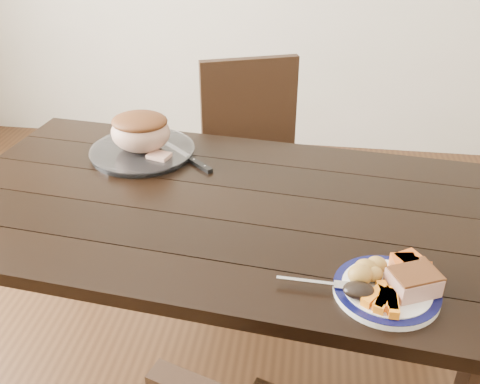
# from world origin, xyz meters

# --- Properties ---
(ground) EXTENTS (4.00, 4.00, 0.00)m
(ground) POSITION_xyz_m (0.00, 0.00, 0.00)
(ground) COLOR #472B16
(ground) RESTS_ON ground
(dining_table) EXTENTS (1.69, 1.07, 0.75)m
(dining_table) POSITION_xyz_m (0.00, 0.00, 0.66)
(dining_table) COLOR black
(dining_table) RESTS_ON ground
(chair_far) EXTENTS (0.54, 0.55, 0.93)m
(chair_far) POSITION_xyz_m (0.04, 0.73, 0.52)
(chair_far) COLOR black
(chair_far) RESTS_ON ground
(dinner_plate) EXTENTS (0.24, 0.24, 0.02)m
(dinner_plate) POSITION_xyz_m (0.47, -0.34, 0.76)
(dinner_plate) COLOR white
(dinner_plate) RESTS_ON dining_table
(plate_rim) EXTENTS (0.24, 0.24, 0.02)m
(plate_rim) POSITION_xyz_m (0.47, -0.34, 0.77)
(plate_rim) COLOR #0B0C37
(plate_rim) RESTS_ON dinner_plate
(serving_platter) EXTENTS (0.35, 0.35, 0.02)m
(serving_platter) POSITION_xyz_m (-0.30, 0.27, 0.76)
(serving_platter) COLOR white
(serving_platter) RESTS_ON dining_table
(pork_slice) EXTENTS (0.13, 0.12, 0.05)m
(pork_slice) POSITION_xyz_m (0.52, -0.35, 0.79)
(pork_slice) COLOR tan
(pork_slice) RESTS_ON dinner_plate
(roasted_potatoes) EXTENTS (0.09, 0.09, 0.05)m
(roasted_potatoes) POSITION_xyz_m (0.42, -0.32, 0.79)
(roasted_potatoes) COLOR gold
(roasted_potatoes) RESTS_ON dinner_plate
(carrot_batons) EXTENTS (0.08, 0.11, 0.02)m
(carrot_batons) POSITION_xyz_m (0.46, -0.40, 0.78)
(carrot_batons) COLOR orange
(carrot_batons) RESTS_ON dinner_plate
(pumpkin_wedges) EXTENTS (0.09, 0.09, 0.04)m
(pumpkin_wedges) POSITION_xyz_m (0.52, -0.29, 0.79)
(pumpkin_wedges) COLOR orange
(pumpkin_wedges) RESTS_ON dinner_plate
(dark_mushroom) EXTENTS (0.07, 0.05, 0.03)m
(dark_mushroom) POSITION_xyz_m (0.40, -0.38, 0.79)
(dark_mushroom) COLOR black
(dark_mushroom) RESTS_ON dinner_plate
(fork) EXTENTS (0.18, 0.03, 0.00)m
(fork) POSITION_xyz_m (0.32, -0.35, 0.77)
(fork) COLOR silver
(fork) RESTS_ON dinner_plate
(roast_joint) EXTENTS (0.20, 0.17, 0.13)m
(roast_joint) POSITION_xyz_m (-0.30, 0.27, 0.83)
(roast_joint) COLOR tan
(roast_joint) RESTS_ON serving_platter
(cut_slice) EXTENTS (0.08, 0.07, 0.02)m
(cut_slice) POSITION_xyz_m (-0.22, 0.21, 0.78)
(cut_slice) COLOR tan
(cut_slice) RESTS_ON serving_platter
(carving_knife) EXTENTS (0.25, 0.23, 0.01)m
(carving_knife) POSITION_xyz_m (-0.12, 0.23, 0.76)
(carving_knife) COLOR silver
(carving_knife) RESTS_ON dining_table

